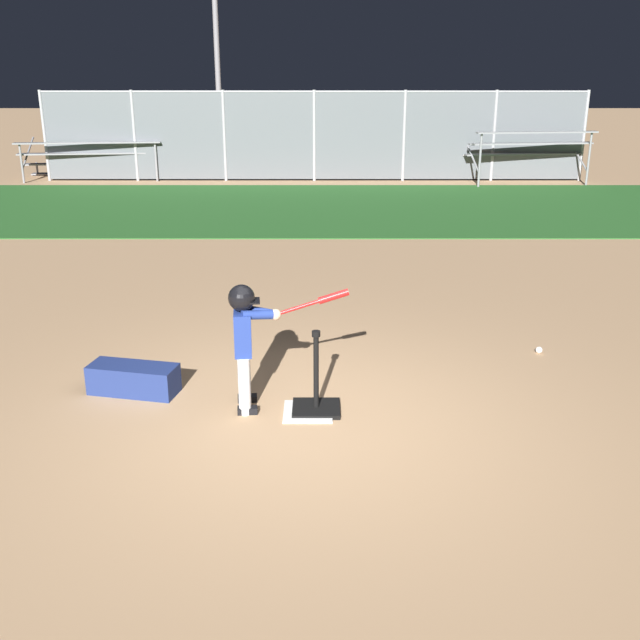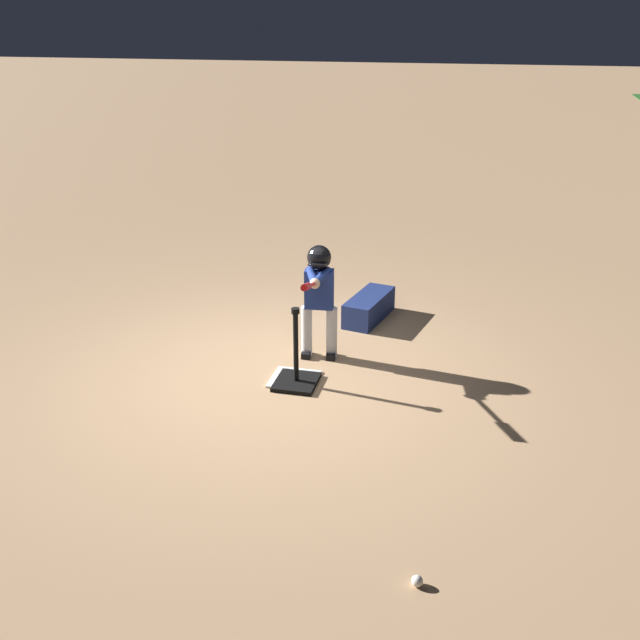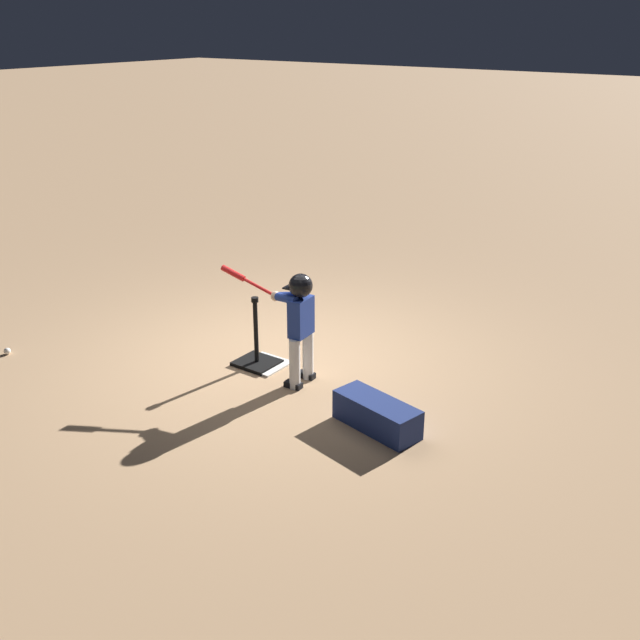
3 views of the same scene
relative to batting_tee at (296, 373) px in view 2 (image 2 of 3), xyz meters
The scene contains 6 objects.
ground_plane 0.35m from the batting_tee, 110.39° to the right, with size 90.00×90.00×0.00m, color tan.
home_plate 0.13m from the batting_tee, 151.29° to the right, with size 0.44×0.44×0.02m, color white.
batting_tee is the anchor object (origin of this frame).
batter_child 0.89m from the batting_tee, behind, with size 1.07×0.37×1.17m.
baseball 2.80m from the batting_tee, 30.21° to the left, with size 0.07×0.07×0.07m, color white.
equipment_bag 1.79m from the batting_tee, 167.35° to the left, with size 0.84×0.32×0.28m, color navy.
Camera 2 is at (6.19, 1.96, 3.28)m, focal length 42.00 mm.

